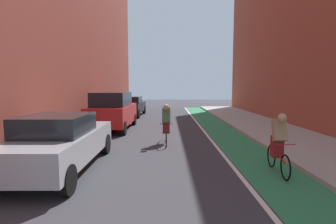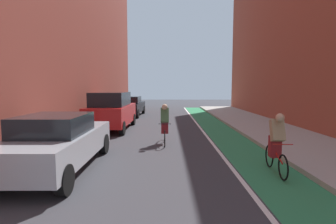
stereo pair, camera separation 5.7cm
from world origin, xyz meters
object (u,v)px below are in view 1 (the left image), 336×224
object	(u,v)px
parked_sedan_black	(130,106)
cyclist_trailing	(166,123)
parked_sedan_silver	(60,142)
parked_suv_red	(112,110)
cyclist_mid	(278,141)

from	to	relation	value
parked_sedan_black	cyclist_trailing	distance (m)	10.38
parked_sedan_silver	parked_suv_red	distance (m)	6.71
parked_sedan_silver	parked_sedan_black	world-z (taller)	same
cyclist_trailing	parked_suv_red	bearing A→B (deg)	129.55
parked_sedan_black	cyclist_mid	world-z (taller)	cyclist_mid
parked_sedan_black	cyclist_trailing	xyz separation A→B (m)	(2.85, -9.98, 0.06)
parked_sedan_silver	cyclist_trailing	world-z (taller)	cyclist_trailing
parked_sedan_silver	cyclist_trailing	distance (m)	4.33
parked_suv_red	cyclist_mid	distance (m)	9.05
cyclist_trailing	parked_sedan_black	bearing A→B (deg)	105.93
parked_sedan_silver	parked_sedan_black	bearing A→B (deg)	90.01
parked_suv_red	parked_sedan_black	world-z (taller)	parked_suv_red
cyclist_mid	cyclist_trailing	bearing A→B (deg)	130.19
parked_sedan_silver	parked_suv_red	size ratio (longest dim) A/B	1.02
parked_suv_red	parked_sedan_silver	bearing A→B (deg)	-89.99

